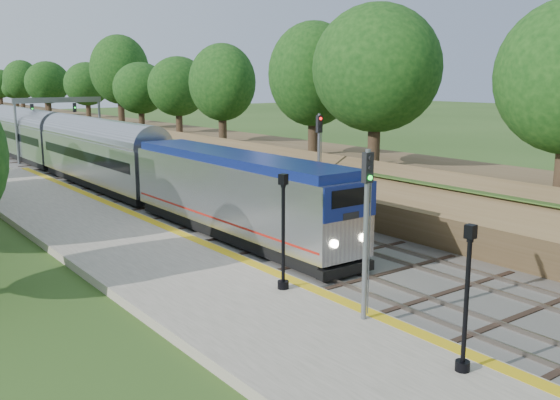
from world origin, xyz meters
TOP-DOWN VIEW (x-y plane):
  - trackbed at (2.00, 60.00)m, footprint 9.50×170.00m
  - platform at (-5.20, 16.00)m, footprint 6.40×68.00m
  - yellow_stripe at (-2.35, 16.00)m, footprint 0.55×68.00m
  - embankment at (10.35, 60.00)m, footprint 10.64×170.00m
  - signal_gantry at (2.47, 54.99)m, footprint 8.40×0.38m
  - train at (0.00, 66.59)m, footprint 2.80×112.44m
  - lamppost_mid at (-3.35, 3.33)m, footprint 0.40×0.40m
  - lamppost_far at (-3.22, 11.46)m, footprint 0.42×0.42m
  - signal_platform at (-2.90, 7.54)m, footprint 0.32×0.26m
  - signal_farside at (6.20, 20.63)m, footprint 0.33×0.26m

SIDE VIEW (x-z plane):
  - trackbed at x=2.00m, z-range -0.07..0.21m
  - platform at x=-5.20m, z-range 0.00..0.38m
  - yellow_stripe at x=-2.35m, z-range 0.38..0.39m
  - embankment at x=10.35m, z-range -3.89..7.80m
  - train at x=0.00m, z-range 0.07..4.19m
  - lamppost_mid at x=-3.35m, z-range 0.17..4.17m
  - lamppost_far at x=-3.22m, z-range 0.15..4.45m
  - signal_farside at x=6.20m, z-range 0.78..6.75m
  - signal_platform at x=-2.90m, z-range 1.01..6.54m
  - signal_gantry at x=2.47m, z-range 1.72..7.92m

